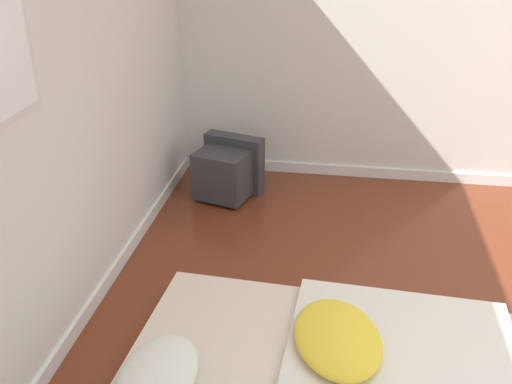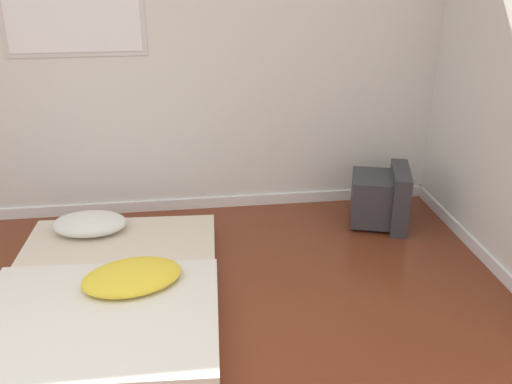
# 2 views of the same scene
# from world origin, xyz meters

# --- Properties ---
(wall_right) EXTENTS (0.08, 7.32, 2.60)m
(wall_right) POSITION_xyz_m (2.80, 0.00, 1.29)
(wall_right) COLOR silver
(wall_right) RESTS_ON ground_plane
(mattress_bed) EXTENTS (1.41, 1.93, 0.29)m
(mattress_bed) POSITION_xyz_m (0.23, 1.11, 0.10)
(mattress_bed) COLOR beige
(mattress_bed) RESTS_ON ground_plane
(crt_tv) EXTENTS (0.53, 0.54, 0.46)m
(crt_tv) POSITION_xyz_m (2.24, 1.98, 0.22)
(crt_tv) COLOR #333338
(crt_tv) RESTS_ON ground_plane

